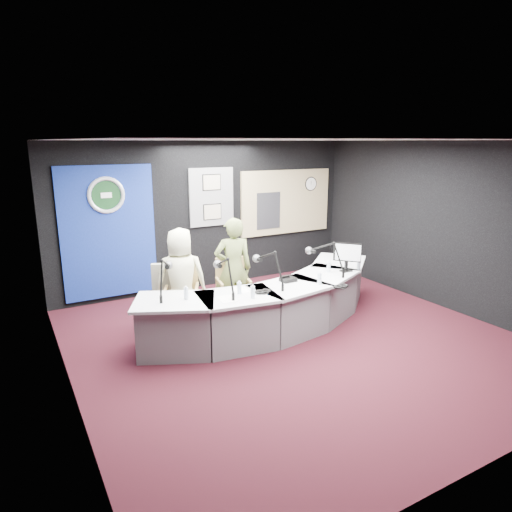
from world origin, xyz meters
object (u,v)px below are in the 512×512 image
armchair_left (182,297)px  armchair_right (234,289)px  person_woman (233,269)px  broadcast_desk (273,305)px  person_man (181,279)px

armchair_left → armchair_right: bearing=21.2°
armchair_right → person_woman: 0.33m
person_woman → armchair_left: bearing=13.1°
broadcast_desk → person_woman: 0.87m
broadcast_desk → armchair_right: armchair_right is taller
broadcast_desk → person_woman: bearing=116.3°
broadcast_desk → armchair_left: (-1.18, 0.72, 0.11)m
person_man → broadcast_desk: bearing=167.3°
armchair_left → person_woman: size_ratio=0.59×
armchair_right → person_man: 0.90m
armchair_left → person_man: size_ratio=0.63×
person_man → armchair_left: bearing=-0.0°
broadcast_desk → person_man: person_man is taller
broadcast_desk → person_man: 1.44m
armchair_left → person_man: (0.00, 0.00, 0.29)m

